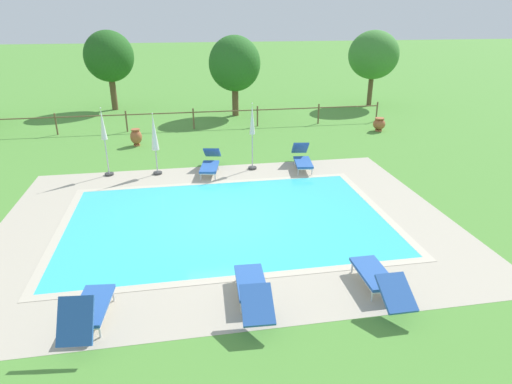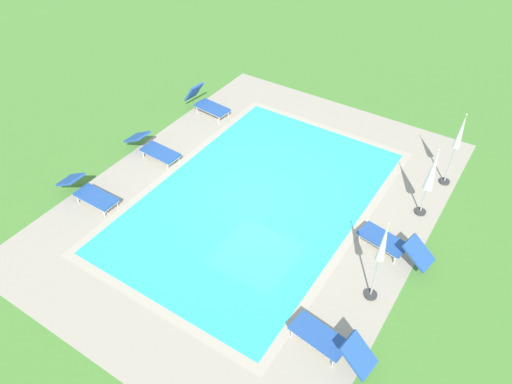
# 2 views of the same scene
# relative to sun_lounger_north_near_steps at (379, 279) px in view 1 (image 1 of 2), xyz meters

# --- Properties ---
(ground_plane) EXTENTS (160.00, 160.00, 0.00)m
(ground_plane) POSITION_rel_sun_lounger_north_near_steps_xyz_m (-2.75, 4.10, -0.36)
(ground_plane) COLOR #518E38
(pool_deck_paving) EXTENTS (12.73, 9.64, 0.01)m
(pool_deck_paving) POSITION_rel_sun_lounger_north_near_steps_xyz_m (-2.75, 4.10, -0.35)
(pool_deck_paving) COLOR #B2A893
(pool_deck_paving) RESTS_ON ground
(swimming_pool_water) EXTENTS (8.91, 5.82, 0.01)m
(swimming_pool_water) POSITION_rel_sun_lounger_north_near_steps_xyz_m (-2.75, 4.10, -0.35)
(swimming_pool_water) COLOR #38C6D1
(swimming_pool_water) RESTS_ON ground
(pool_coping_rim) EXTENTS (9.39, 6.30, 0.01)m
(pool_coping_rim) POSITION_rel_sun_lounger_north_near_steps_xyz_m (-2.75, 4.10, -0.35)
(pool_coping_rim) COLOR #C0B59F
(pool_coping_rim) RESTS_ON ground
(sun_lounger_north_near_steps) EXTENTS (0.61, 2.06, 0.74)m
(sun_lounger_north_near_steps) POSITION_rel_sun_lounger_north_near_steps_xyz_m (0.00, 0.00, 0.00)
(sun_lounger_north_near_steps) COLOR #2856A8
(sun_lounger_north_near_steps) RESTS_ON ground
(sun_lounger_north_mid) EXTENTS (0.70, 2.09, 0.73)m
(sun_lounger_north_mid) POSITION_rel_sun_lounger_north_near_steps_xyz_m (-2.68, 0.11, -0.00)
(sun_lounger_north_mid) COLOR #2856A8
(sun_lounger_north_mid) RESTS_ON ground
(sun_lounger_north_far) EXTENTS (0.86, 2.03, 0.89)m
(sun_lounger_north_far) POSITION_rel_sun_lounger_north_near_steps_xyz_m (0.59, 8.15, 0.02)
(sun_lounger_north_far) COLOR #2856A8
(sun_lounger_north_far) RESTS_ON ground
(sun_lounger_north_end) EXTENTS (0.78, 1.86, 1.02)m
(sun_lounger_north_end) POSITION_rel_sun_lounger_north_near_steps_xyz_m (-5.83, -0.09, 0.04)
(sun_lounger_north_end) COLOR #2856A8
(sun_lounger_north_end) RESTS_ON ground
(sun_lounger_south_near_corner) EXTENTS (0.97, 2.09, 0.82)m
(sun_lounger_south_near_corner) POSITION_rel_sun_lounger_north_near_steps_xyz_m (-2.90, 8.24, 0.01)
(sun_lounger_south_near_corner) COLOR #2856A8
(sun_lounger_south_near_corner) RESTS_ON ground
(patio_umbrella_closed_row_west) EXTENTS (0.32, 0.32, 2.49)m
(patio_umbrella_closed_row_west) POSITION_rel_sun_lounger_north_near_steps_xyz_m (-6.58, 8.57, 1.24)
(patio_umbrella_closed_row_west) COLOR #383838
(patio_umbrella_closed_row_west) RESTS_ON ground
(patio_umbrella_closed_row_mid_west) EXTENTS (0.32, 0.32, 2.28)m
(patio_umbrella_closed_row_mid_west) POSITION_rel_sun_lounger_north_near_steps_xyz_m (-4.84, 8.39, 1.09)
(patio_umbrella_closed_row_mid_west) COLOR #383838
(patio_umbrella_closed_row_mid_west) RESTS_ON ground
(patio_umbrella_closed_row_centre) EXTENTS (0.32, 0.32, 2.52)m
(patio_umbrella_closed_row_centre) POSITION_rel_sun_lounger_north_near_steps_xyz_m (-1.30, 8.34, 1.25)
(patio_umbrella_closed_row_centre) COLOR #383838
(patio_umbrella_closed_row_centre) RESTS_ON ground
(terracotta_urn_near_fence) EXTENTS (0.60, 0.60, 0.66)m
(terracotta_urn_near_fence) POSITION_rel_sun_lounger_north_near_steps_xyz_m (5.89, 12.91, 0.00)
(terracotta_urn_near_fence) COLOR #A85B38
(terracotta_urn_near_fence) RESTS_ON ground
(terracotta_urn_by_tree) EXTENTS (0.51, 0.51, 0.76)m
(terracotta_urn_by_tree) POSITION_rel_sun_lounger_north_near_steps_xyz_m (-5.86, 12.33, 0.05)
(terracotta_urn_by_tree) COLOR #A85B38
(terracotta_urn_by_tree) RESTS_ON ground
(perimeter_fence) EXTENTS (19.85, 0.08, 1.05)m
(perimeter_fence) POSITION_rel_sun_lounger_north_near_steps_xyz_m (-3.21, 14.97, 0.34)
(perimeter_fence) COLOR brown
(perimeter_fence) RESTS_ON ground
(tree_far_west) EXTENTS (3.07, 3.07, 4.54)m
(tree_far_west) POSITION_rel_sun_lounger_north_near_steps_xyz_m (8.08, 19.19, 2.72)
(tree_far_west) COLOR brown
(tree_far_west) RESTS_ON ground
(tree_west_mid) EXTENTS (2.86, 2.86, 4.60)m
(tree_west_mid) POSITION_rel_sun_lounger_north_near_steps_xyz_m (-7.74, 20.63, 2.76)
(tree_west_mid) COLOR brown
(tree_west_mid) RESTS_ON ground
(tree_east_mid) EXTENTS (2.86, 2.86, 4.40)m
(tree_east_mid) POSITION_rel_sun_lounger_north_near_steps_xyz_m (-0.70, 17.74, 2.52)
(tree_east_mid) COLOR brown
(tree_east_mid) RESTS_ON ground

